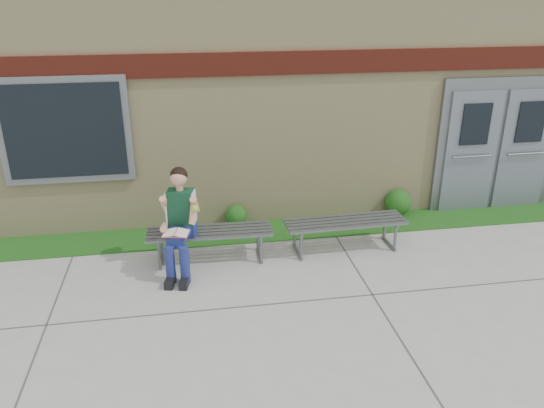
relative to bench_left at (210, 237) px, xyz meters
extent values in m
plane|color=#9E9E99|center=(1.00, -1.80, -0.36)|extent=(80.00, 80.00, 0.00)
cube|color=#1F4412|center=(1.00, 0.80, -0.35)|extent=(16.00, 0.80, 0.02)
cube|color=beige|center=(1.00, 4.20, 1.64)|extent=(16.00, 6.00, 4.00)
cube|color=maroon|center=(1.00, 1.17, 2.24)|extent=(16.00, 0.06, 0.35)
cube|color=slate|center=(-2.00, 1.16, 1.34)|extent=(1.90, 0.08, 1.60)
cube|color=black|center=(-2.00, 1.12, 1.34)|extent=(1.70, 0.04, 1.40)
cube|color=slate|center=(5.00, 1.16, 0.79)|extent=(2.20, 0.08, 2.30)
cube|color=slate|center=(4.50, 1.11, 0.69)|extent=(0.92, 0.06, 2.10)
cube|color=slate|center=(5.50, 1.11, 0.69)|extent=(0.92, 0.06, 2.10)
cube|color=slate|center=(0.00, 0.00, 0.09)|extent=(1.79, 0.55, 0.03)
cube|color=slate|center=(-0.71, 0.00, -0.15)|extent=(0.06, 0.49, 0.40)
cube|color=slate|center=(0.71, 0.00, -0.15)|extent=(0.06, 0.49, 0.40)
cube|color=slate|center=(2.00, 0.00, 0.09)|extent=(1.82, 0.56, 0.04)
cube|color=slate|center=(1.28, 0.00, -0.15)|extent=(0.06, 0.50, 0.41)
cube|color=slate|center=(2.72, 0.00, -0.15)|extent=(0.06, 0.50, 0.41)
cube|color=navy|center=(-0.37, -0.05, 0.19)|extent=(0.41, 0.33, 0.17)
cube|color=#103B1E|center=(-0.38, -0.07, 0.53)|extent=(0.38, 0.28, 0.50)
sphere|color=tan|center=(-0.38, -0.08, 0.96)|extent=(0.27, 0.27, 0.23)
sphere|color=black|center=(-0.37, -0.06, 0.98)|extent=(0.28, 0.28, 0.24)
cylinder|color=navy|center=(-0.53, -0.30, 0.21)|extent=(0.25, 0.48, 0.16)
cylinder|color=navy|center=(-0.34, -0.34, 0.21)|extent=(0.25, 0.48, 0.16)
cylinder|color=navy|center=(-0.56, -0.56, -0.09)|extent=(0.13, 0.13, 0.54)
cylinder|color=navy|center=(-0.37, -0.60, -0.09)|extent=(0.13, 0.13, 0.54)
cube|color=black|center=(-0.57, -0.63, -0.30)|extent=(0.16, 0.30, 0.11)
cube|color=black|center=(-0.39, -0.67, -0.30)|extent=(0.16, 0.30, 0.11)
cylinder|color=tan|center=(-0.59, -0.09, 0.59)|extent=(0.15, 0.25, 0.28)
cylinder|color=tan|center=(-0.19, -0.18, 0.59)|extent=(0.15, 0.25, 0.28)
cube|color=white|center=(-0.46, -0.45, 0.32)|extent=(0.38, 0.30, 0.02)
cube|color=#B54450|center=(-0.46, -0.45, 0.31)|extent=(0.38, 0.31, 0.01)
sphere|color=#98D438|center=(-0.19, -0.33, 0.60)|extent=(0.09, 0.09, 0.09)
sphere|color=#1F4412|center=(0.48, 1.05, -0.16)|extent=(0.36, 0.36, 0.36)
sphere|color=#1F4412|center=(3.26, 1.05, -0.11)|extent=(0.45, 0.45, 0.45)
camera|label=1|loc=(-0.23, -6.85, 3.36)|focal=35.00mm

